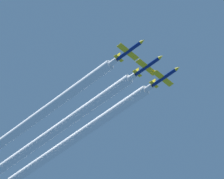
# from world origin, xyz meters

# --- Properties ---
(jet_far_left) EXTENTS (8.24, 12.00, 2.88)m
(jet_far_left) POSITION_xyz_m (-7.40, 0.80, 193.53)
(jet_far_left) COLOR navy
(jet_inner_left) EXTENTS (8.24, 12.00, 2.88)m
(jet_inner_left) POSITION_xyz_m (-0.58, -0.17, 194.13)
(jet_inner_left) COLOR navy
(jet_center) EXTENTS (8.24, 12.00, 2.88)m
(jet_center) POSITION_xyz_m (8.11, -0.07, 194.20)
(jet_center) COLOR navy
(smoke_trail_far_left) EXTENTS (3.31, 68.60, 3.31)m
(smoke_trail_far_left) POSITION_xyz_m (-7.40, -38.97, 193.51)
(smoke_trail_far_left) COLOR white
(smoke_trail_inner_left) EXTENTS (3.31, 68.25, 3.31)m
(smoke_trail_inner_left) POSITION_xyz_m (-0.58, -39.77, 194.11)
(smoke_trail_inner_left) COLOR white
(smoke_trail_center) EXTENTS (3.31, 75.07, 3.31)m
(smoke_trail_center) POSITION_xyz_m (8.11, -43.08, 194.17)
(smoke_trail_center) COLOR white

